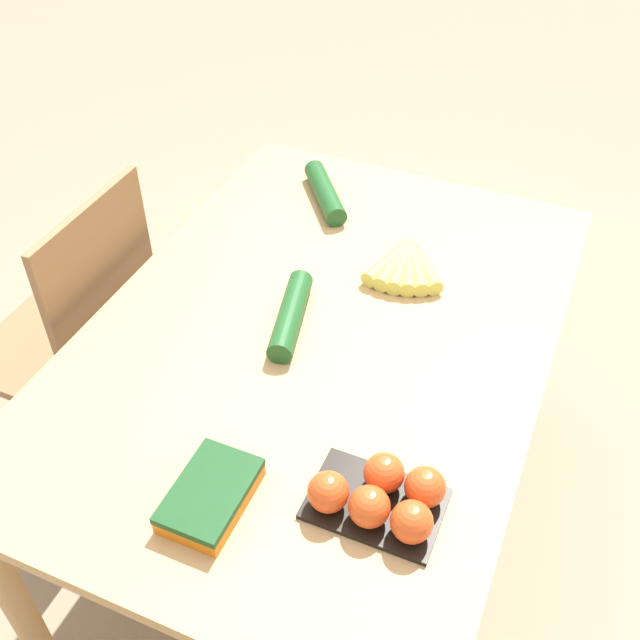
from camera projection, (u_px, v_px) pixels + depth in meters
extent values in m
plane|color=gray|center=(320.00, 519.00, 2.11)|extent=(12.00, 12.00, 0.00)
cube|color=tan|center=(320.00, 335.00, 1.63)|extent=(1.40, 0.96, 0.03)
cylinder|color=tan|center=(538.00, 327.00, 2.19)|extent=(0.06, 0.06, 0.70)
cylinder|color=tan|center=(15.00, 600.00, 1.56)|extent=(0.06, 0.06, 0.70)
cylinder|color=tan|center=(278.00, 258.00, 2.44)|extent=(0.06, 0.06, 0.70)
cube|color=#8E6642|center=(63.00, 344.00, 2.01)|extent=(0.42, 0.40, 0.03)
cube|color=#8E6642|center=(104.00, 291.00, 1.79)|extent=(0.39, 0.02, 0.47)
cylinder|color=#8E6642|center=(71.00, 344.00, 2.33)|extent=(0.04, 0.04, 0.42)
cylinder|color=#8E6642|center=(164.00, 375.00, 2.24)|extent=(0.04, 0.04, 0.42)
cylinder|color=#8E6642|center=(92.00, 465.00, 1.99)|extent=(0.04, 0.04, 0.42)
sphere|color=brown|center=(409.00, 247.00, 1.82)|extent=(0.04, 0.04, 0.04)
cylinder|color=#CCC651|center=(389.00, 263.00, 1.77)|extent=(0.17, 0.08, 0.04)
cylinder|color=#CCC651|center=(395.00, 265.00, 1.76)|extent=(0.17, 0.05, 0.04)
cylinder|color=#CCC651|center=(401.00, 267.00, 1.76)|extent=(0.17, 0.06, 0.04)
cylinder|color=#CCC651|center=(408.00, 268.00, 1.75)|extent=(0.17, 0.09, 0.04)
cylinder|color=#CCC651|center=(415.00, 268.00, 1.75)|extent=(0.17, 0.11, 0.04)
cylinder|color=#CCC651|center=(422.00, 267.00, 1.76)|extent=(0.16, 0.14, 0.04)
cube|color=black|center=(376.00, 503.00, 1.29)|extent=(0.16, 0.23, 0.01)
sphere|color=#DB4C1E|center=(412.00, 522.00, 1.22)|extent=(0.07, 0.07, 0.07)
sphere|color=#DB4C1E|center=(425.00, 487.00, 1.27)|extent=(0.07, 0.07, 0.07)
sphere|color=#DB4C1E|center=(369.00, 507.00, 1.24)|extent=(0.07, 0.07, 0.07)
sphere|color=#DB4C1E|center=(384.00, 473.00, 1.29)|extent=(0.07, 0.07, 0.07)
sphere|color=#DB4C1E|center=(328.00, 492.00, 1.26)|extent=(0.07, 0.07, 0.07)
cube|color=orange|center=(210.00, 495.00, 1.28)|extent=(0.18, 0.12, 0.04)
cube|color=#19471E|center=(209.00, 490.00, 1.27)|extent=(0.19, 0.12, 0.02)
cylinder|color=#1E5123|center=(291.00, 315.00, 1.62)|extent=(0.26, 0.11, 0.05)
cylinder|color=#1E5123|center=(325.00, 192.00, 1.98)|extent=(0.23, 0.19, 0.05)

